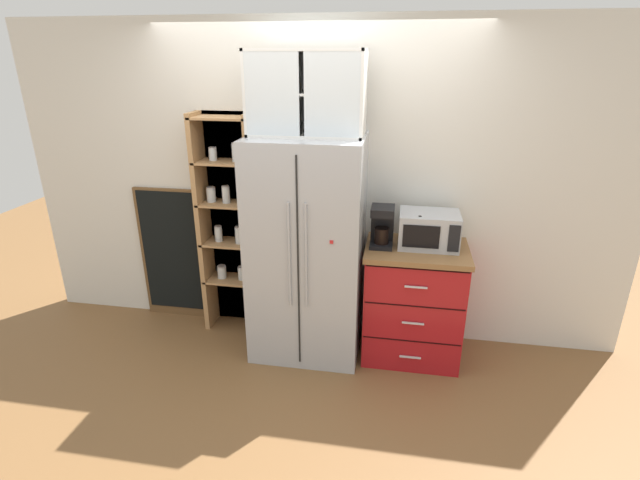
% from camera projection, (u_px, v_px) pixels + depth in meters
% --- Properties ---
extents(ground_plane, '(10.68, 10.68, 0.00)m').
position_uv_depth(ground_plane, '(308.00, 347.00, 3.94)').
color(ground_plane, brown).
extents(wall_back_cream, '(4.98, 0.10, 2.55)m').
position_uv_depth(wall_back_cream, '(316.00, 186.00, 3.84)').
color(wall_back_cream, silver).
rests_on(wall_back_cream, ground).
extents(refrigerator, '(0.85, 0.67, 1.74)m').
position_uv_depth(refrigerator, '(307.00, 250.00, 3.65)').
color(refrigerator, '#ADAFB5').
rests_on(refrigerator, ground).
extents(pantry_shelf_column, '(0.53, 0.28, 1.86)m').
position_uv_depth(pantry_shelf_column, '(231.00, 222.00, 3.97)').
color(pantry_shelf_column, brown).
rests_on(pantry_shelf_column, ground).
extents(counter_cabinet, '(0.77, 0.59, 0.93)m').
position_uv_depth(counter_cabinet, '(413.00, 302.00, 3.71)').
color(counter_cabinet, '#A8161C').
rests_on(counter_cabinet, ground).
extents(microwave, '(0.44, 0.33, 0.26)m').
position_uv_depth(microwave, '(429.00, 230.00, 3.52)').
color(microwave, '#ADAFB5').
rests_on(microwave, counter_cabinet).
extents(coffee_maker, '(0.17, 0.20, 0.31)m').
position_uv_depth(coffee_maker, '(382.00, 226.00, 3.53)').
color(coffee_maker, black).
rests_on(coffee_maker, counter_cabinet).
extents(mug_cream, '(0.12, 0.09, 0.09)m').
position_uv_depth(mug_cream, '(418.00, 242.00, 3.52)').
color(mug_cream, silver).
rests_on(mug_cream, counter_cabinet).
extents(bottle_clear, '(0.06, 0.06, 0.26)m').
position_uv_depth(bottle_clear, '(419.00, 235.00, 3.45)').
color(bottle_clear, silver).
rests_on(bottle_clear, counter_cabinet).
extents(upper_cabinet, '(0.81, 0.32, 0.58)m').
position_uv_depth(upper_cabinet, '(307.00, 93.00, 3.27)').
color(upper_cabinet, silver).
rests_on(upper_cabinet, refrigerator).
extents(chalkboard_menu, '(0.60, 0.04, 1.21)m').
position_uv_depth(chalkboard_menu, '(173.00, 254.00, 4.22)').
color(chalkboard_menu, brown).
rests_on(chalkboard_menu, ground).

